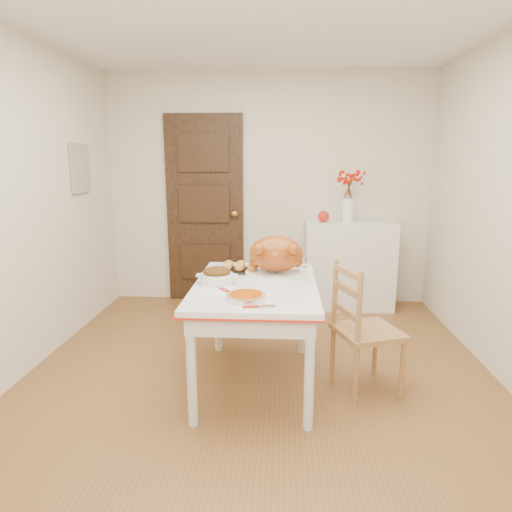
# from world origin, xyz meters

# --- Properties ---
(floor) EXTENTS (3.50, 4.00, 0.00)m
(floor) POSITION_xyz_m (0.00, 0.00, 0.00)
(floor) COLOR brown
(floor) RESTS_ON ground
(ceiling) EXTENTS (3.50, 4.00, 0.00)m
(ceiling) POSITION_xyz_m (0.00, 0.00, 2.50)
(ceiling) COLOR white
(ceiling) RESTS_ON ground
(wall_back) EXTENTS (3.50, 0.00, 2.50)m
(wall_back) POSITION_xyz_m (0.00, 2.00, 1.25)
(wall_back) COLOR beige
(wall_back) RESTS_ON ground
(wall_front) EXTENTS (3.50, 0.00, 2.50)m
(wall_front) POSITION_xyz_m (0.00, -2.00, 1.25)
(wall_front) COLOR beige
(wall_front) RESTS_ON ground
(wall_left) EXTENTS (0.00, 4.00, 2.50)m
(wall_left) POSITION_xyz_m (-1.75, 0.00, 1.25)
(wall_left) COLOR beige
(wall_left) RESTS_ON ground
(door_back) EXTENTS (0.85, 0.06, 2.06)m
(door_back) POSITION_xyz_m (-0.70, 1.97, 1.03)
(door_back) COLOR black
(door_back) RESTS_ON ground
(photo_board) EXTENTS (0.03, 0.35, 0.45)m
(photo_board) POSITION_xyz_m (-1.73, 1.20, 1.50)
(photo_board) COLOR #B7AC91
(photo_board) RESTS_ON ground
(sideboard) EXTENTS (0.93, 0.41, 0.93)m
(sideboard) POSITION_xyz_m (0.88, 1.78, 0.47)
(sideboard) COLOR white
(sideboard) RESTS_ON floor
(kitchen_table) EXTENTS (0.85, 1.25, 0.75)m
(kitchen_table) POSITION_xyz_m (-0.02, 0.04, 0.37)
(kitchen_table) COLOR white
(kitchen_table) RESTS_ON floor
(chair_oak) EXTENTS (0.51, 0.51, 0.91)m
(chair_oak) POSITION_xyz_m (0.75, -0.02, 0.45)
(chair_oak) COLOR #A2703F
(chair_oak) RESTS_ON floor
(berry_vase) EXTENTS (0.27, 0.27, 0.52)m
(berry_vase) POSITION_xyz_m (0.84, 1.78, 1.19)
(berry_vase) COLOR white
(berry_vase) RESTS_ON sideboard
(apple) EXTENTS (0.12, 0.12, 0.12)m
(apple) POSITION_xyz_m (0.59, 1.78, 0.99)
(apple) COLOR red
(apple) RESTS_ON sideboard
(turkey_platter) EXTENTS (0.46, 0.37, 0.29)m
(turkey_platter) POSITION_xyz_m (0.12, 0.27, 0.89)
(turkey_platter) COLOR #9B451A
(turkey_platter) RESTS_ON kitchen_table
(pumpkin_pie) EXTENTS (0.31, 0.31, 0.05)m
(pumpkin_pie) POSITION_xyz_m (-0.06, -0.32, 0.77)
(pumpkin_pie) COLOR #A33B00
(pumpkin_pie) RESTS_ON kitchen_table
(stuffing_dish) EXTENTS (0.34, 0.31, 0.11)m
(stuffing_dish) POSITION_xyz_m (-0.29, 0.02, 0.80)
(stuffing_dish) COLOR #3D1F09
(stuffing_dish) RESTS_ON kitchen_table
(rolls_tray) EXTENTS (0.28, 0.23, 0.07)m
(rolls_tray) POSITION_xyz_m (-0.16, 0.35, 0.78)
(rolls_tray) COLOR #BA7623
(rolls_tray) RESTS_ON kitchen_table
(pie_server) EXTENTS (0.20, 0.10, 0.01)m
(pie_server) POSITION_xyz_m (0.03, -0.47, 0.75)
(pie_server) COLOR silver
(pie_server) RESTS_ON kitchen_table
(carving_knife) EXTENTS (0.22, 0.25, 0.01)m
(carving_knife) POSITION_xyz_m (-0.16, -0.21, 0.75)
(carving_knife) COLOR silver
(carving_knife) RESTS_ON kitchen_table
(drinking_glass) EXTENTS (0.07, 0.07, 0.10)m
(drinking_glass) POSITION_xyz_m (0.03, 0.53, 0.80)
(drinking_glass) COLOR white
(drinking_glass) RESTS_ON kitchen_table
(shaker_pair) EXTENTS (0.09, 0.05, 0.09)m
(shaker_pair) POSITION_xyz_m (0.31, 0.53, 0.79)
(shaker_pair) COLOR white
(shaker_pair) RESTS_ON kitchen_table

